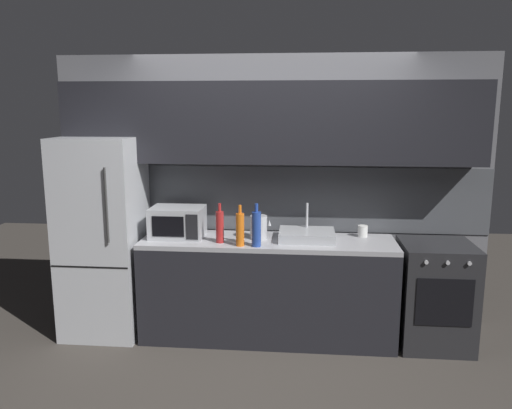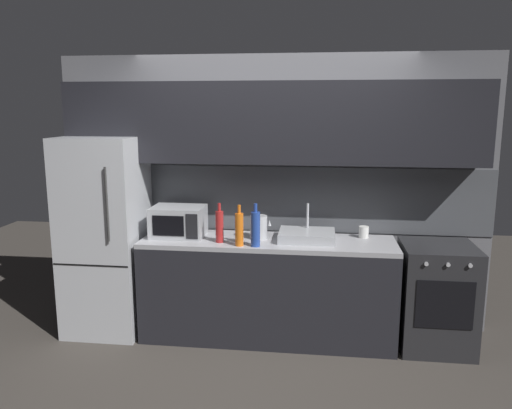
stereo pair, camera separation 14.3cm
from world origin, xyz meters
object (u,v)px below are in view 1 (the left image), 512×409
at_px(kettle, 259,227).
at_px(mug_white, 363,231).
at_px(oven_range, 435,294).
at_px(wine_bottle_orange, 240,229).
at_px(wine_bottle_red, 220,226).
at_px(refrigerator, 103,237).
at_px(wine_bottle_blue, 256,229).
at_px(microwave, 178,222).

relative_size(kettle, mug_white, 2.26).
xyz_separation_m(oven_range, wine_bottle_orange, (-1.66, -0.22, 0.59)).
relative_size(kettle, wine_bottle_orange, 0.67).
bearing_deg(oven_range, wine_bottle_red, -176.00).
distance_m(refrigerator, wine_bottle_blue, 1.43).
bearing_deg(mug_white, kettle, -170.43).
height_order(wine_bottle_orange, mug_white, wine_bottle_orange).
bearing_deg(wine_bottle_orange, oven_range, 7.49).
relative_size(wine_bottle_blue, wine_bottle_orange, 1.04).
bearing_deg(wine_bottle_orange, wine_bottle_red, 154.12).
height_order(refrigerator, microwave, refrigerator).
xyz_separation_m(kettle, wine_bottle_blue, (0.00, -0.25, 0.05)).
relative_size(kettle, wine_bottle_red, 0.68).
relative_size(oven_range, microwave, 1.96).
xyz_separation_m(kettle, mug_white, (0.91, 0.15, -0.05)).
xyz_separation_m(microwave, wine_bottle_orange, (0.59, -0.24, 0.01)).
xyz_separation_m(oven_range, kettle, (-1.52, 0.03, 0.55)).
distance_m(refrigerator, mug_white, 2.32).
distance_m(kettle, wine_bottle_red, 0.36).
bearing_deg(wine_bottle_red, mug_white, 14.13).
xyz_separation_m(kettle, wine_bottle_red, (-0.32, -0.16, 0.04)).
relative_size(refrigerator, mug_white, 17.45).
relative_size(refrigerator, oven_range, 1.98).
bearing_deg(oven_range, wine_bottle_blue, -171.76).
xyz_separation_m(wine_bottle_blue, mug_white, (0.91, 0.40, -0.10)).
xyz_separation_m(wine_bottle_red, wine_bottle_orange, (0.18, -0.09, 0.00)).
distance_m(kettle, wine_bottle_orange, 0.28).
bearing_deg(wine_bottle_red, kettle, 26.09).
height_order(oven_range, wine_bottle_red, wine_bottle_red).
bearing_deg(kettle, wine_bottle_blue, -89.70).
xyz_separation_m(oven_range, wine_bottle_blue, (-1.52, -0.22, 0.60)).
height_order(refrigerator, wine_bottle_red, refrigerator).
distance_m(kettle, mug_white, 0.93).
bearing_deg(kettle, oven_range, -1.02).
height_order(refrigerator, wine_bottle_orange, refrigerator).
bearing_deg(microwave, refrigerator, -178.45).
bearing_deg(microwave, wine_bottle_blue, -18.40).
xyz_separation_m(refrigerator, wine_bottle_red, (1.08, -0.13, 0.15)).
height_order(oven_range, wine_bottle_orange, wine_bottle_orange).
xyz_separation_m(refrigerator, oven_range, (2.92, -0.00, -0.44)).
height_order(oven_range, microwave, microwave).
relative_size(refrigerator, wine_bottle_red, 5.25).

